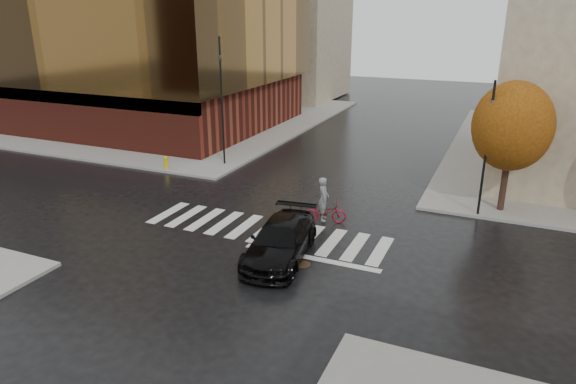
% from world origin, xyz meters
% --- Properties ---
extents(ground, '(120.00, 120.00, 0.00)m').
position_xyz_m(ground, '(0.00, 0.00, 0.00)').
color(ground, black).
rests_on(ground, ground).
extents(sidewalk_nw, '(30.00, 30.00, 0.15)m').
position_xyz_m(sidewalk_nw, '(-21.00, 21.00, 0.07)').
color(sidewalk_nw, gray).
rests_on(sidewalk_nw, ground).
extents(crosswalk, '(12.00, 3.00, 0.01)m').
position_xyz_m(crosswalk, '(0.00, 0.50, 0.01)').
color(crosswalk, silver).
rests_on(crosswalk, ground).
extents(office_glass, '(27.00, 19.00, 16.00)m').
position_xyz_m(office_glass, '(-22.00, 17.99, 8.28)').
color(office_glass, maroon).
rests_on(office_glass, sidewalk_nw).
extents(building_nw_far, '(14.00, 12.00, 20.00)m').
position_xyz_m(building_nw_far, '(-16.00, 37.00, 10.15)').
color(building_nw_far, gray).
rests_on(building_nw_far, sidewalk_nw).
extents(tree_ne_a, '(3.80, 3.80, 6.50)m').
position_xyz_m(tree_ne_a, '(10.00, 7.40, 4.46)').
color(tree_ne_a, black).
rests_on(tree_ne_a, sidewalk_ne).
extents(sedan, '(2.93, 5.67, 1.57)m').
position_xyz_m(sedan, '(1.84, -1.80, 0.79)').
color(sedan, black).
rests_on(sedan, ground).
extents(cyclist, '(2.13, 1.34, 2.29)m').
position_xyz_m(cyclist, '(2.23, 2.50, 0.78)').
color(cyclist, maroon).
rests_on(cyclist, ground).
extents(traffic_light_nw, '(0.25, 0.23, 8.10)m').
position_xyz_m(traffic_light_nw, '(-7.16, 9.00, 4.87)').
color(traffic_light_nw, black).
rests_on(traffic_light_nw, sidewalk_nw).
extents(traffic_light_ne, '(0.15, 0.18, 6.59)m').
position_xyz_m(traffic_light_ne, '(9.00, 6.30, 3.83)').
color(traffic_light_ne, black).
rests_on(traffic_light_ne, sidewalk_ne).
extents(fire_hydrant, '(0.29, 0.29, 0.82)m').
position_xyz_m(fire_hydrant, '(-10.00, 6.50, 0.60)').
color(fire_hydrant, gold).
rests_on(fire_hydrant, sidewalk_nw).
extents(manhole, '(0.79, 0.79, 0.01)m').
position_xyz_m(manhole, '(2.91, -1.97, 0.01)').
color(manhole, '#4E371C').
rests_on(manhole, ground).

